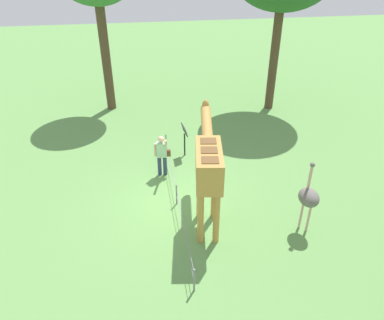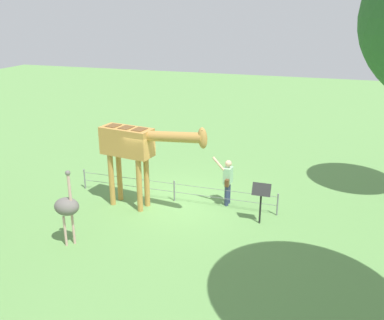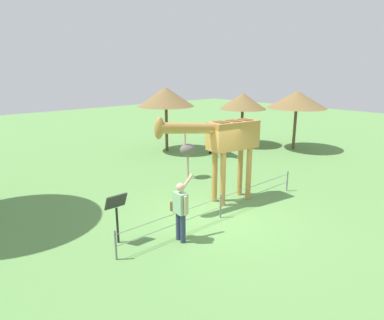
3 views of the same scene
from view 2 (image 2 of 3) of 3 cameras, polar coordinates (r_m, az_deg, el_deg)
ground_plane at (r=14.51m, az=-2.49°, el=-5.67°), size 60.00×60.00×0.00m
giraffe at (r=13.48m, az=-7.74°, el=1.82°), size 3.73×1.04×3.05m
visitor at (r=14.00m, az=4.86°, el=-2.67°), size 0.67×0.59×1.70m
ostrich at (r=11.98m, az=-16.63°, el=-6.09°), size 0.70×0.56×2.25m
info_sign at (r=12.88m, az=9.36°, el=-4.71°), size 0.56×0.21×1.32m
wire_fence at (r=14.41m, az=-2.42°, el=-4.10°), size 7.05×0.05×0.75m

